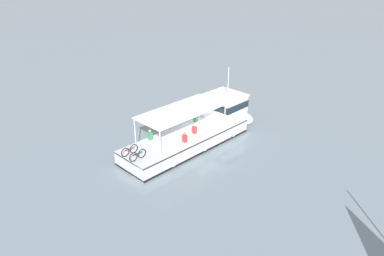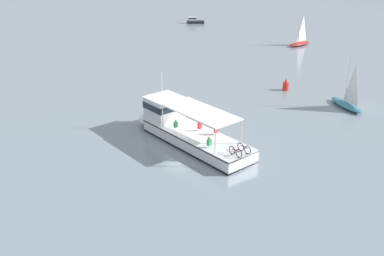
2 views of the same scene
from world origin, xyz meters
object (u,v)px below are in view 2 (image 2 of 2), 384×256
Objects in this scene: ferry_main at (184,129)px; sailboat_far_right at (347,103)px; sailboat_near_port at (300,42)px; channel_buoy at (286,85)px; motorboat_off_stern at (194,21)px.

sailboat_far_right is at bearing 90.70° from ferry_main.
sailboat_near_port reaches higher than channel_buoy.
ferry_main is 17.65m from channel_buoy.
sailboat_far_right is (-0.22, 18.16, -0.47)m from ferry_main.
channel_buoy is (-7.31, -2.21, 0.03)m from sailboat_far_right.
sailboat_near_port is 29.03m from sailboat_far_right.
sailboat_far_right is 7.64m from channel_buoy.
motorboat_off_stern is 0.71× the size of sailboat_near_port.
sailboat_near_port is 24.26m from channel_buoy.
ferry_main is 2.42× the size of sailboat_near_port.
ferry_main reaches higher than motorboat_off_stern.
sailboat_near_port is 1.00× the size of sailboat_far_right.
sailboat_near_port is (26.33, 6.55, -0.00)m from motorboat_off_stern.
ferry_main is at bearing -51.09° from sailboat_near_port.
ferry_main is 57.97m from motorboat_off_stern.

